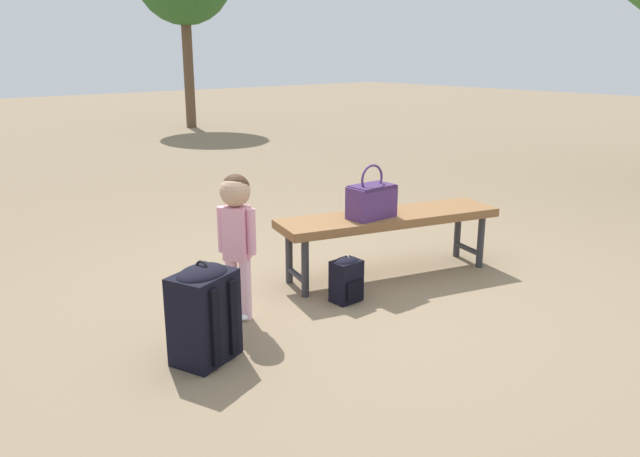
{
  "coord_description": "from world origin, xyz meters",
  "views": [
    {
      "loc": [
        2.63,
        2.8,
        1.56
      ],
      "look_at": [
        0.12,
        -0.18,
        0.45
      ],
      "focal_mm": 35.51,
      "sensor_mm": 36.0,
      "label": 1
    }
  ],
  "objects_px": {
    "child_standing": "(236,224)",
    "backpack_small": "(346,278)",
    "handbag": "(372,200)",
    "backpack_large": "(204,311)",
    "park_bench": "(389,222)"
  },
  "relations": [
    {
      "from": "child_standing",
      "to": "backpack_large",
      "type": "height_order",
      "value": "child_standing"
    },
    {
      "from": "park_bench",
      "to": "handbag",
      "type": "distance_m",
      "value": 0.25
    },
    {
      "from": "park_bench",
      "to": "backpack_small",
      "type": "distance_m",
      "value": 0.63
    },
    {
      "from": "park_bench",
      "to": "backpack_large",
      "type": "distance_m",
      "value": 1.68
    },
    {
      "from": "backpack_large",
      "to": "child_standing",
      "type": "bearing_deg",
      "value": -142.02
    },
    {
      "from": "child_standing",
      "to": "backpack_small",
      "type": "xyz_separation_m",
      "value": [
        -0.66,
        0.22,
        -0.43
      ]
    },
    {
      "from": "park_bench",
      "to": "handbag",
      "type": "bearing_deg",
      "value": -1.96
    },
    {
      "from": "handbag",
      "to": "backpack_large",
      "type": "bearing_deg",
      "value": 11.1
    },
    {
      "from": "park_bench",
      "to": "backpack_large",
      "type": "xyz_separation_m",
      "value": [
        1.65,
        0.28,
        -0.12
      ]
    },
    {
      "from": "backpack_small",
      "to": "backpack_large",
      "type": "bearing_deg",
      "value": 5.76
    },
    {
      "from": "park_bench",
      "to": "backpack_small",
      "type": "bearing_deg",
      "value": 17.29
    },
    {
      "from": "child_standing",
      "to": "backpack_small",
      "type": "relative_size",
      "value": 2.81
    },
    {
      "from": "handbag",
      "to": "park_bench",
      "type": "bearing_deg",
      "value": 178.04
    },
    {
      "from": "child_standing",
      "to": "handbag",
      "type": "bearing_deg",
      "value": 177.7
    },
    {
      "from": "park_bench",
      "to": "backpack_large",
      "type": "relative_size",
      "value": 3.04
    }
  ]
}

